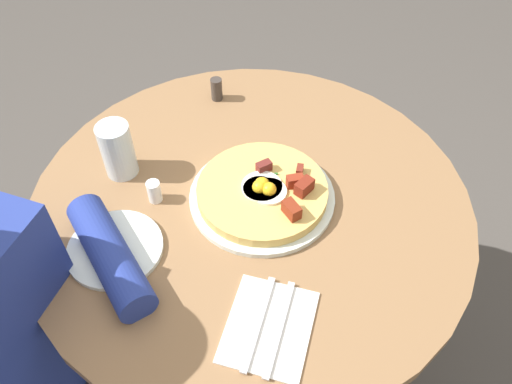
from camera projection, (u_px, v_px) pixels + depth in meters
ground_plane at (252, 354)px, 1.61m from camera, size 6.00×6.00×0.00m
dining_table at (251, 249)px, 1.18m from camera, size 0.90×0.90×0.75m
pizza_plate at (262, 196)px, 1.04m from camera, size 0.30×0.30×0.01m
breakfast_pizza at (264, 191)px, 1.03m from camera, size 0.26×0.26×0.05m
bread_plate at (115, 249)px, 0.96m from camera, size 0.18×0.18×0.01m
napkin at (269, 326)px, 0.86m from camera, size 0.18×0.15×0.00m
fork at (259, 322)px, 0.86m from camera, size 0.18×0.02×0.00m
knife at (279, 328)px, 0.85m from camera, size 0.18×0.02×0.00m
water_glass at (117, 150)px, 1.05m from camera, size 0.07×0.07×0.12m
salt_shaker at (154, 191)px, 1.03m from camera, size 0.03×0.03×0.05m
pepper_shaker at (217, 89)px, 1.24m from camera, size 0.03×0.03×0.06m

